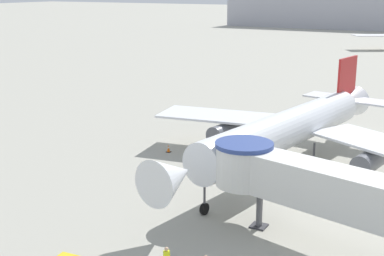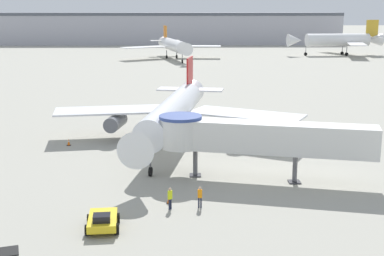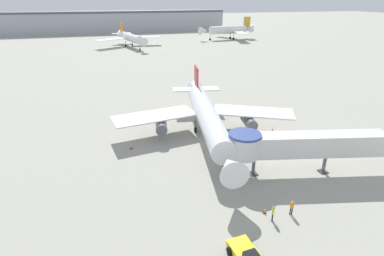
{
  "view_description": "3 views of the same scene",
  "coord_description": "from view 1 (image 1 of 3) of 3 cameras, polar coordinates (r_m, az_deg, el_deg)",
  "views": [
    {
      "loc": [
        14.57,
        -42.37,
        16.42
      ],
      "look_at": [
        -6.16,
        -4.63,
        4.92
      ],
      "focal_mm": 50.0,
      "sensor_mm": 36.0,
      "label": 1
    },
    {
      "loc": [
        0.73,
        -59.21,
        16.05
      ],
      "look_at": [
        1.91,
        -2.77,
        3.13
      ],
      "focal_mm": 50.0,
      "sensor_mm": 36.0,
      "label": 2
    },
    {
      "loc": [
        -15.27,
        -39.82,
        21.38
      ],
      "look_at": [
        -4.66,
        -4.4,
        5.19
      ],
      "focal_mm": 28.0,
      "sensor_mm": 36.0,
      "label": 3
    }
  ],
  "objects": [
    {
      "name": "ground_plane",
      "position": [
        47.72,
        9.24,
        -5.38
      ],
      "size": [
        800.0,
        800.0,
        0.0
      ],
      "primitive_type": "plane",
      "color": "#9E9B8E"
    },
    {
      "name": "main_airplane",
      "position": [
        48.98,
        10.35,
        -0.13
      ],
      "size": [
        30.86,
        33.33,
        9.13
      ],
      "rotation": [
        0.0,
        0.0,
        -0.17
      ],
      "color": "silver",
      "rests_on": "ground_plane"
    },
    {
      "name": "jet_bridge",
      "position": [
        34.4,
        14.5,
        -6.33
      ],
      "size": [
        20.0,
        7.57,
        5.89
      ],
      "rotation": [
        0.0,
        0.0,
        -0.24
      ],
      "color": "silver",
      "rests_on": "ground_plane"
    },
    {
      "name": "traffic_cone_port_wing",
      "position": [
        54.41,
        -2.52,
        -2.21
      ],
      "size": [
        0.47,
        0.47,
        0.78
      ],
      "color": "black",
      "rests_on": "ground_plane"
    }
  ]
}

